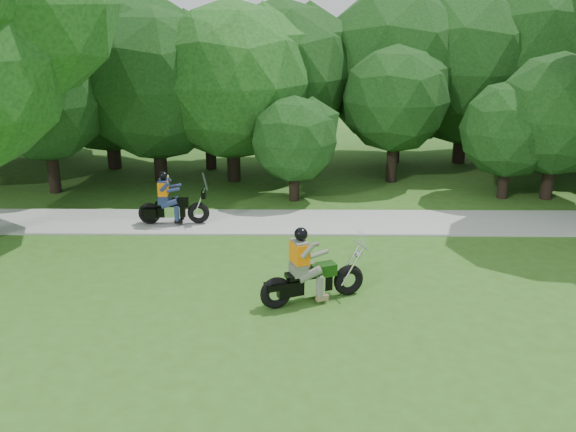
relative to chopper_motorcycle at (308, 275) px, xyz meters
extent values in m
plane|color=#345719|center=(1.37, -2.77, -0.65)|extent=(100.00, 100.00, 0.00)
cube|color=#9C9C97|center=(1.37, 5.23, -0.62)|extent=(60.00, 2.20, 0.06)
cylinder|color=black|center=(-0.30, 7.52, -0.09)|extent=(0.34, 0.34, 1.13)
sphere|color=black|center=(-0.30, 7.52, 1.40)|extent=(2.82, 2.82, 2.82)
cylinder|color=black|center=(6.37, 12.74, 0.25)|extent=(0.51, 0.51, 1.80)
sphere|color=black|center=(6.37, 12.74, 3.13)|extent=(6.11, 6.11, 6.11)
cylinder|color=black|center=(-10.27, 13.77, 0.25)|extent=(0.52, 0.52, 1.80)
sphere|color=black|center=(-10.27, 13.77, 3.23)|extent=(6.39, 6.39, 6.39)
cylinder|color=black|center=(-3.56, 11.68, 0.25)|extent=(0.41, 0.41, 1.80)
sphere|color=black|center=(-3.56, 11.68, 2.53)|extent=(4.23, 4.23, 4.23)
cylinder|color=black|center=(-0.86, 11.76, 0.25)|extent=(0.48, 0.48, 1.80)
sphere|color=black|center=(-0.86, 11.76, 2.97)|extent=(5.60, 5.60, 5.60)
cylinder|color=black|center=(3.23, 9.87, 0.22)|extent=(0.39, 0.39, 1.74)
sphere|color=black|center=(3.23, 9.87, 2.33)|extent=(3.80, 3.80, 3.80)
cylinder|color=black|center=(8.09, 7.79, 0.10)|extent=(0.40, 0.40, 1.51)
sphere|color=black|center=(8.09, 7.79, 2.15)|extent=(3.99, 3.99, 3.99)
cylinder|color=black|center=(-8.53, 8.38, 0.25)|extent=(0.40, 0.40, 1.80)
sphere|color=black|center=(-8.53, 8.38, 2.46)|extent=(4.03, 4.03, 4.03)
cylinder|color=black|center=(6.66, 7.86, -0.02)|extent=(0.36, 0.36, 1.27)
sphere|color=black|center=(6.66, 7.86, 1.65)|extent=(3.20, 3.20, 3.20)
cylinder|color=black|center=(-5.19, 9.96, 0.21)|extent=(0.47, 0.47, 1.72)
sphere|color=black|center=(-5.19, 9.96, 2.82)|extent=(5.38, 5.38, 5.38)
cylinder|color=black|center=(-2.51, 9.91, 0.25)|extent=(0.48, 0.48, 1.80)
sphere|color=#144313|center=(-2.51, 9.91, 2.96)|extent=(5.58, 5.58, 5.58)
cylinder|color=black|center=(9.46, 12.96, 0.25)|extent=(0.55, 0.55, 1.80)
sphere|color=black|center=(9.46, 12.96, 3.46)|extent=(7.10, 7.10, 7.10)
cylinder|color=black|center=(3.72, 12.80, 0.25)|extent=(0.51, 0.51, 1.80)
sphere|color=black|center=(3.72, 12.80, 3.18)|extent=(6.23, 6.23, 6.23)
cylinder|color=black|center=(-7.36, 11.70, 0.25)|extent=(0.52, 0.52, 1.80)
sphere|color=black|center=(-7.36, 11.70, 3.25)|extent=(6.46, 6.46, 6.46)
sphere|color=#144313|center=(-7.37, 4.53, 5.55)|extent=(5.12, 5.12, 5.12)
torus|color=black|center=(-0.69, -0.29, -0.29)|extent=(0.74, 0.47, 0.72)
torus|color=black|center=(0.91, 0.39, -0.29)|extent=(0.74, 0.47, 0.72)
cube|color=black|center=(-0.08, -0.03, -0.24)|extent=(1.25, 0.72, 0.33)
cube|color=silver|center=(0.08, 0.03, -0.24)|extent=(0.59, 0.51, 0.41)
cube|color=black|center=(0.34, 0.14, 0.07)|extent=(0.61, 0.49, 0.27)
cube|color=black|center=(-0.21, -0.09, 0.03)|extent=(0.62, 0.51, 0.10)
cylinder|color=silver|center=(0.95, 0.40, 0.07)|extent=(0.53, 0.26, 0.85)
cylinder|color=silver|center=(1.18, 0.50, 0.51)|extent=(0.29, 0.62, 0.04)
cube|color=#5C6350|center=(-0.21, -0.09, 0.17)|extent=(0.44, 0.48, 0.25)
cube|color=#5C6350|center=(-0.19, -0.08, 0.54)|extent=(0.41, 0.50, 0.57)
cube|color=orange|center=(-0.19, -0.08, 0.56)|extent=(0.46, 0.55, 0.45)
sphere|color=black|center=(-0.16, -0.07, 0.97)|extent=(0.29, 0.29, 0.29)
torus|color=black|center=(-4.53, 4.95, -0.27)|extent=(0.65, 0.22, 0.65)
torus|color=black|center=(-3.11, 5.02, -0.27)|extent=(0.65, 0.22, 0.65)
cube|color=black|center=(-3.99, 4.98, -0.22)|extent=(1.04, 0.27, 0.30)
cube|color=silver|center=(-3.85, 4.99, -0.22)|extent=(0.46, 0.33, 0.37)
cube|color=black|center=(-3.62, 5.00, 0.05)|extent=(0.49, 0.30, 0.24)
cube|color=black|center=(-4.11, 4.97, 0.02)|extent=(0.49, 0.32, 0.09)
cylinder|color=silver|center=(-3.07, 5.02, 0.05)|extent=(0.37, 0.06, 0.83)
cylinder|color=silver|center=(-2.91, 5.03, 0.45)|extent=(0.06, 0.59, 0.03)
cube|color=black|center=(-4.48, 4.75, -0.22)|extent=(0.39, 0.13, 0.31)
cube|color=black|center=(-4.50, 5.16, -0.22)|extent=(0.39, 0.13, 0.31)
cube|color=#1C2B4B|center=(-4.11, 4.97, 0.15)|extent=(0.29, 0.36, 0.22)
cube|color=#1C2B4B|center=(-4.09, 4.97, 0.48)|extent=(0.26, 0.40, 0.52)
cube|color=orange|center=(-4.09, 4.97, 0.50)|extent=(0.29, 0.44, 0.41)
sphere|color=black|center=(-4.06, 4.98, 0.87)|extent=(0.26, 0.26, 0.26)
camera|label=1|loc=(-0.31, -12.74, 5.68)|focal=40.00mm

